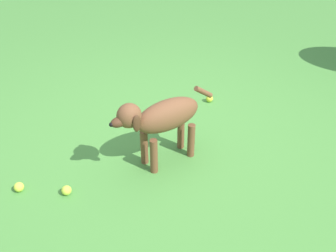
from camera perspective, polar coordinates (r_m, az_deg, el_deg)
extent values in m
plane|color=#478438|center=(2.83, 0.46, -3.21)|extent=(14.00, 14.00, 0.00)
ellipsoid|color=brown|center=(2.49, 0.00, 1.79)|extent=(0.54, 0.36, 0.22)
cylinder|color=brown|center=(2.51, -2.26, -4.82)|extent=(0.05, 0.05, 0.27)
cylinder|color=brown|center=(2.60, -3.79, -3.40)|extent=(0.05, 0.05, 0.27)
cylinder|color=brown|center=(2.67, 3.69, -2.30)|extent=(0.05, 0.05, 0.27)
cylinder|color=brown|center=(2.75, 2.06, -1.05)|extent=(0.05, 0.05, 0.27)
ellipsoid|color=brown|center=(2.30, -6.21, 1.65)|extent=(0.21, 0.20, 0.17)
ellipsoid|color=#472B19|center=(2.28, -7.80, 0.64)|extent=(0.13, 0.11, 0.07)
sphere|color=black|center=(2.26, -9.00, 0.21)|extent=(0.03, 0.03, 0.03)
ellipsoid|color=#472B19|center=(2.26, -5.00, 0.41)|extent=(0.06, 0.05, 0.12)
ellipsoid|color=#472B19|center=(2.37, -6.95, 2.10)|extent=(0.06, 0.05, 0.12)
cylinder|color=brown|center=(2.61, 5.65, 5.40)|extent=(0.17, 0.09, 0.13)
sphere|color=#C0DA3E|center=(2.49, -15.84, -9.81)|extent=(0.07, 0.07, 0.07)
sphere|color=#CED936|center=(3.44, 6.61, 4.34)|extent=(0.07, 0.07, 0.07)
sphere|color=#CBE13F|center=(2.62, -22.61, -8.94)|extent=(0.07, 0.07, 0.07)
sphere|color=#D7E43B|center=(3.13, -0.31, 1.41)|extent=(0.07, 0.07, 0.07)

